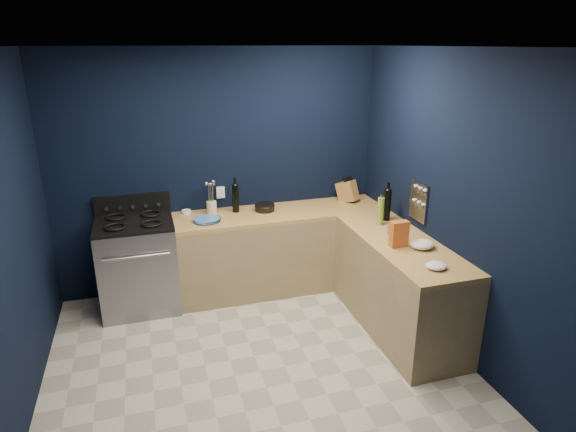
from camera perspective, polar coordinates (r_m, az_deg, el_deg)
name	(u,v)px	position (r m, az deg, el deg)	size (l,w,h in m)	color
floor	(260,372)	(4.34, -3.29, -17.79)	(3.50, 3.50, 0.02)	beige
ceiling	(253,45)	(3.45, -4.18, 19.32)	(3.50, 3.50, 0.02)	silver
wall_back	(219,172)	(5.35, -8.05, 5.08)	(3.50, 0.02, 2.60)	black
wall_right	(457,207)	(4.41, 19.16, 1.02)	(0.02, 3.50, 2.60)	black
wall_front	(351,368)	(2.22, 7.37, -17.27)	(3.50, 0.02, 2.60)	black
cab_back	(281,251)	(5.45, -0.82, -4.12)	(2.30, 0.63, 0.86)	#988159
top_back	(281,213)	(5.29, -0.84, 0.34)	(2.30, 0.63, 0.04)	olive
cab_right	(399,287)	(4.79, 12.83, -8.16)	(0.63, 1.67, 0.86)	#988159
top_right	(402,244)	(4.61, 13.25, -3.20)	(0.63, 1.67, 0.04)	olive
gas_range	(139,266)	(5.25, -17.11, -5.65)	(0.76, 0.66, 0.92)	gray
oven_door	(139,281)	(4.97, -17.06, -7.26)	(0.59, 0.02, 0.42)	black
cooktop	(134,223)	(5.08, -17.64, -0.79)	(0.76, 0.66, 0.03)	black
backguard	(132,204)	(5.33, -17.76, 1.35)	(0.76, 0.06, 0.20)	black
spice_panel	(419,202)	(4.87, 15.07, 1.65)	(0.02, 0.28, 0.38)	gray
wall_outlet	(221,192)	(5.39, -7.91, 2.76)	(0.09, 0.02, 0.13)	white
plate_stack	(207,220)	(5.05, -9.50, -0.44)	(0.27, 0.27, 0.03)	teal
ramekin	(186,212)	(5.32, -11.84, 0.49)	(0.10, 0.10, 0.04)	white
utensil_crock	(212,207)	(5.26, -8.93, 1.00)	(0.11, 0.11, 0.13)	beige
wine_bottle_back	(235,199)	(5.25, -6.17, 2.05)	(0.07, 0.07, 0.30)	black
lemon_basket	(265,207)	(5.29, -2.74, 1.03)	(0.21, 0.21, 0.08)	black
knife_block	(347,191)	(5.63, 6.97, 2.88)	(0.13, 0.21, 0.23)	olive
wine_bottle_right	(387,205)	(5.07, 11.52, 1.25)	(0.08, 0.08, 0.32)	black
oil_bottle	(381,211)	(4.94, 10.80, 0.56)	(0.07, 0.07, 0.28)	olive
spice_jar_near	(390,230)	(4.72, 11.86, -1.62)	(0.05, 0.05, 0.10)	olive
spice_jar_far	(391,225)	(4.88, 12.03, -1.03)	(0.04, 0.04, 0.08)	olive
crouton_bag	(399,234)	(4.44, 12.89, -2.09)	(0.16, 0.08, 0.24)	red
towel_front	(422,244)	(4.49, 15.47, -3.22)	(0.22, 0.19, 0.08)	white
towel_end	(436,266)	(4.13, 16.99, -5.60)	(0.17, 0.16, 0.05)	white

